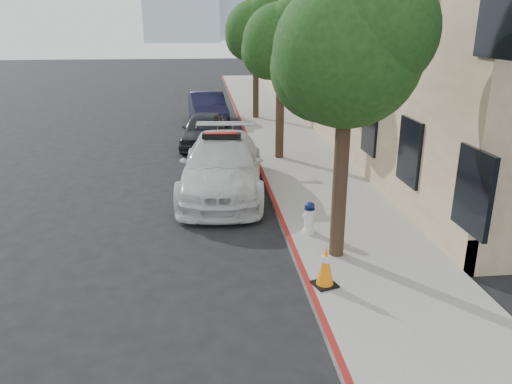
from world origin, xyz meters
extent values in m
plane|color=black|center=(0.00, 0.00, 0.00)|extent=(120.00, 120.00, 0.00)
cube|color=gray|center=(3.60, 10.00, 0.07)|extent=(3.20, 50.00, 0.15)
cube|color=maroon|center=(2.06, 10.00, 0.07)|extent=(0.12, 50.00, 0.15)
cube|color=tan|center=(9.20, 15.00, 5.00)|extent=(8.00, 36.00, 10.00)
cylinder|color=black|center=(2.90, -2.00, 1.80)|extent=(0.30, 0.30, 3.30)
sphere|color=#163711|center=(2.90, -2.00, 4.25)|extent=(2.80, 2.80, 2.80)
sphere|color=#163711|center=(3.30, -2.30, 4.65)|extent=(2.24, 2.24, 2.24)
sphere|color=#163711|center=(2.55, -1.70, 3.95)|extent=(2.10, 2.10, 2.10)
cylinder|color=black|center=(2.90, 6.00, 1.74)|extent=(0.30, 0.30, 3.19)
sphere|color=#163711|center=(2.90, 6.00, 4.14)|extent=(2.60, 2.60, 2.60)
sphere|color=#163711|center=(3.30, 5.70, 4.54)|extent=(2.08, 2.08, 2.08)
sphere|color=#163711|center=(2.55, 6.30, 3.84)|extent=(1.95, 1.95, 1.95)
cylinder|color=black|center=(2.90, 14.00, 1.86)|extent=(0.30, 0.30, 3.41)
sphere|color=#163711|center=(2.90, 14.00, 4.36)|extent=(3.00, 3.00, 3.00)
sphere|color=#163711|center=(3.30, 13.70, 4.76)|extent=(2.40, 2.40, 2.40)
sphere|color=#163711|center=(2.55, 14.30, 4.06)|extent=(2.25, 2.25, 2.25)
imported|color=silver|center=(0.72, 2.69, 0.83)|extent=(2.78, 5.87, 1.65)
cube|color=black|center=(0.72, 2.69, 1.71)|extent=(1.12, 0.37, 0.14)
cube|color=#A50A07|center=(0.72, 2.69, 1.77)|extent=(0.92, 0.29, 0.06)
imported|color=black|center=(0.22, 8.62, 0.67)|extent=(2.12, 4.14, 1.35)
imported|color=black|center=(0.44, 13.47, 0.76)|extent=(2.04, 4.72, 1.51)
cylinder|color=white|center=(2.56, -0.84, 0.20)|extent=(0.29, 0.29, 0.09)
cylinder|color=white|center=(2.56, -0.84, 0.49)|extent=(0.22, 0.22, 0.50)
ellipsoid|color=#121E51|center=(2.56, -0.84, 0.82)|extent=(0.24, 0.24, 0.17)
cylinder|color=white|center=(2.56, -0.84, 0.60)|extent=(0.32, 0.18, 0.09)
cylinder|color=white|center=(2.56, -0.84, 0.60)|extent=(0.14, 0.18, 0.09)
cube|color=black|center=(2.35, -3.27, 0.17)|extent=(0.52, 0.52, 0.03)
cone|color=orange|center=(2.35, -3.27, 0.56)|extent=(0.32, 0.32, 0.76)
cylinder|color=white|center=(2.35, -3.27, 0.69)|extent=(0.17, 0.17, 0.11)
camera|label=1|loc=(0.21, -11.30, 4.79)|focal=35.00mm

